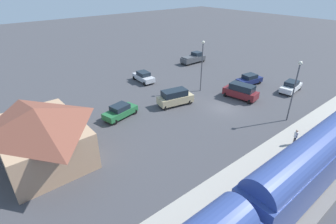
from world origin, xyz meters
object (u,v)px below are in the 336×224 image
(suv_maroon, at_px, (241,91))
(sedan_silver, at_px, (144,77))
(light_pole_lot_center, at_px, (202,60))
(pedestrian_on_platform, at_px, (296,136))
(pickup_charcoal, at_px, (193,58))
(sedan_white, at_px, (291,86))
(station_building, at_px, (40,133))
(light_pole_near_platform, at_px, (295,84))
(sedan_navy, at_px, (249,79))
(sedan_green, at_px, (120,111))
(suv_tan, at_px, (175,97))

(suv_maroon, relative_size, sedan_silver, 1.12)
(suv_maroon, relative_size, light_pole_lot_center, 0.67)
(pedestrian_on_platform, xyz_separation_m, sedan_silver, (25.73, 1.18, -0.40))
(pickup_charcoal, height_order, sedan_white, pickup_charcoal)
(sedan_white, bearing_deg, station_building, 78.59)
(pickup_charcoal, relative_size, light_pole_near_platform, 0.72)
(sedan_silver, distance_m, light_pole_lot_center, 10.81)
(suv_maroon, bearing_deg, sedan_navy, -66.41)
(pickup_charcoal, bearing_deg, sedan_green, 114.84)
(sedan_navy, xyz_separation_m, sedan_green, (3.63, 22.22, 0.00))
(pickup_charcoal, bearing_deg, pedestrian_on_platform, 155.17)
(sedan_white, xyz_separation_m, light_pole_near_platform, (-4.25, 8.96, 3.88))
(suv_maroon, height_order, suv_tan, same)
(light_pole_lot_center, bearing_deg, sedan_silver, 26.93)
(suv_maroon, bearing_deg, light_pole_near_platform, 173.06)
(light_pole_lot_center, bearing_deg, light_pole_near_platform, -173.76)
(sedan_green, relative_size, light_pole_near_platform, 0.64)
(pickup_charcoal, height_order, light_pole_near_platform, light_pole_near_platform)
(pedestrian_on_platform, height_order, suv_maroon, suv_maroon)
(suv_maroon, distance_m, sedan_white, 8.74)
(suv_tan, xyz_separation_m, sedan_white, (-7.94, -16.81, -0.27))
(sedan_green, height_order, pickup_charcoal, pickup_charcoal)
(pedestrian_on_platform, distance_m, sedan_white, 15.75)
(sedan_navy, bearing_deg, pickup_charcoal, -5.86)
(station_building, relative_size, suv_maroon, 2.02)
(station_building, bearing_deg, pickup_charcoal, -67.98)
(sedan_green, distance_m, light_pole_lot_center, 14.65)
(suv_tan, bearing_deg, suv_maroon, -117.09)
(pedestrian_on_platform, height_order, light_pole_lot_center, light_pole_lot_center)
(suv_tan, distance_m, light_pole_lot_center, 7.49)
(pedestrian_on_platform, bearing_deg, station_building, 54.88)
(sedan_green, bearing_deg, pedestrian_on_platform, -147.97)
(station_building, relative_size, light_pole_lot_center, 1.34)
(suv_tan, relative_size, light_pole_lot_center, 0.67)
(sedan_navy, relative_size, suv_tan, 0.91)
(suv_maroon, bearing_deg, pedestrian_on_platform, 152.26)
(pedestrian_on_platform, relative_size, sedan_navy, 0.36)
(sedan_white, xyz_separation_m, light_pole_lot_center, (9.21, 10.44, 3.99))
(suv_maroon, height_order, sedan_white, suv_maroon)
(sedan_navy, xyz_separation_m, sedan_white, (-5.94, -2.31, 0.00))
(pickup_charcoal, bearing_deg, light_pole_lot_center, 139.66)
(light_pole_near_platform, bearing_deg, station_building, 66.26)
(station_building, height_order, sedan_white, station_building)
(station_building, distance_m, sedan_green, 10.43)
(sedan_silver, height_order, suv_tan, suv_tan)
(pedestrian_on_platform, height_order, light_pole_near_platform, light_pole_near_platform)
(sedan_navy, height_order, light_pole_lot_center, light_pole_lot_center)
(sedan_silver, height_order, light_pole_near_platform, light_pole_near_platform)
(station_building, distance_m, light_pole_near_platform, 27.89)
(station_building, xyz_separation_m, suv_tan, (0.99, -17.62, -1.71))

